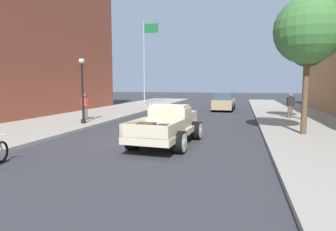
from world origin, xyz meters
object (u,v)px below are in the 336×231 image
(hotrod_truck_cream, at_px, (169,125))
(street_tree_nearest, at_px, (308,31))
(pedestrian_sidewalk_left, at_px, (85,105))
(flagpole, at_px, (146,54))
(car_background_tan, at_px, (224,102))
(pedestrian_sidewalk_right, at_px, (290,104))
(street_lamp_near, at_px, (82,85))
(street_tree_second, at_px, (308,50))

(hotrod_truck_cream, distance_m, street_tree_nearest, 7.47)
(pedestrian_sidewalk_left, distance_m, street_tree_nearest, 13.17)
(hotrod_truck_cream, height_order, street_tree_nearest, street_tree_nearest)
(flagpole, bearing_deg, pedestrian_sidewalk_left, -87.02)
(car_background_tan, height_order, pedestrian_sidewalk_left, pedestrian_sidewalk_left)
(pedestrian_sidewalk_right, bearing_deg, car_background_tan, 128.46)
(street_lamp_near, height_order, street_tree_second, street_tree_second)
(flagpole, relative_size, street_tree_second, 1.67)
(pedestrian_sidewalk_left, bearing_deg, street_lamp_near, -62.84)
(pedestrian_sidewalk_left, height_order, flagpole, flagpole)
(car_background_tan, bearing_deg, pedestrian_sidewalk_left, -127.99)
(street_lamp_near, relative_size, flagpole, 0.42)
(car_background_tan, bearing_deg, street_tree_second, -51.78)
(hotrod_truck_cream, height_order, street_lamp_near, street_lamp_near)
(pedestrian_sidewalk_left, xyz_separation_m, street_tree_nearest, (12.45, -2.18, 3.69))
(street_tree_nearest, height_order, street_tree_second, street_tree_nearest)
(car_background_tan, relative_size, flagpole, 0.48)
(street_lamp_near, bearing_deg, car_background_tan, 58.30)
(car_background_tan, xyz_separation_m, street_tree_second, (5.49, -6.97, 3.73))
(hotrod_truck_cream, xyz_separation_m, street_tree_second, (6.77, 8.39, 3.74))
(street_tree_nearest, bearing_deg, street_lamp_near, 176.67)
(hotrod_truck_cream, bearing_deg, street_tree_second, 51.10)
(car_background_tan, distance_m, flagpole, 10.91)
(car_background_tan, height_order, flagpole, flagpole)
(car_background_tan, relative_size, pedestrian_sidewalk_right, 2.64)
(street_tree_nearest, distance_m, street_tree_second, 5.70)
(street_lamp_near, bearing_deg, street_tree_nearest, -3.33)
(hotrod_truck_cream, distance_m, car_background_tan, 15.42)
(street_lamp_near, relative_size, street_tree_second, 0.70)
(street_lamp_near, bearing_deg, street_tree_second, 20.91)
(street_tree_second, bearing_deg, flagpole, 142.67)
(pedestrian_sidewalk_right, xyz_separation_m, street_lamp_near, (-12.10, -5.87, 1.30))
(car_background_tan, xyz_separation_m, street_lamp_near, (-7.33, -11.87, 1.62))
(street_lamp_near, bearing_deg, pedestrian_sidewalk_right, 25.87)
(street_tree_nearest, bearing_deg, street_tree_second, 78.45)
(hotrod_truck_cream, height_order, pedestrian_sidewalk_left, pedestrian_sidewalk_left)
(hotrod_truck_cream, bearing_deg, pedestrian_sidewalk_right, 57.13)
(car_background_tan, height_order, street_tree_nearest, street_tree_nearest)
(hotrod_truck_cream, distance_m, flagpole, 21.36)
(hotrod_truck_cream, relative_size, car_background_tan, 1.15)
(hotrod_truck_cream, xyz_separation_m, street_tree_nearest, (5.63, 2.82, 4.02))
(flagpole, height_order, street_tree_second, flagpole)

